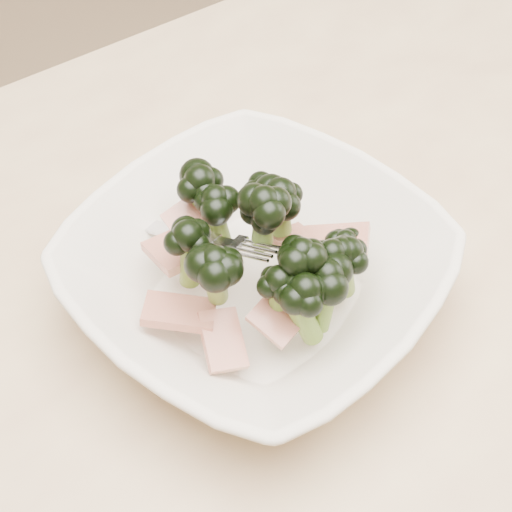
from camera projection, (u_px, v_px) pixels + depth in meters
name	position (u px, v px, depth m)	size (l,w,h in m)	color
dining_table	(293.00, 375.00, 0.63)	(1.20, 0.80, 0.75)	tan
broccoli_dish	(257.00, 267.00, 0.53)	(0.32, 0.32, 0.13)	beige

